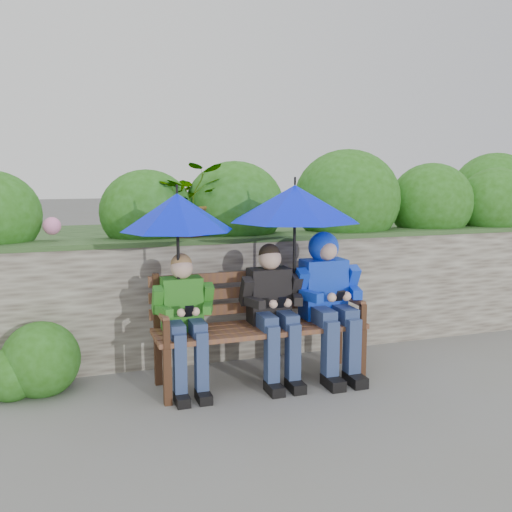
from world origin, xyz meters
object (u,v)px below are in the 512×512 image
object	(u,v)px
park_bench	(258,318)
boy_left	(184,315)
boy_middle	(273,306)
umbrella_right	(295,203)
boy_right	(328,292)
umbrella_left	(177,212)

from	to	relation	value
park_bench	boy_left	distance (m)	0.58
park_bench	boy_middle	distance (m)	0.16
boy_middle	umbrella_right	bearing A→B (deg)	17.34
boy_left	boy_middle	xyz separation A→B (m)	(0.67, -0.00, 0.02)
boy_right	umbrella_right	bearing A→B (deg)	168.28
boy_middle	boy_right	xyz separation A→B (m)	(0.46, 0.01, 0.07)
boy_left	umbrella_right	size ratio (longest dim) A/B	0.99
boy_middle	boy_right	bearing A→B (deg)	0.69
park_bench	boy_right	size ratio (longest dim) A/B	1.43
park_bench	boy_left	size ratio (longest dim) A/B	1.59
park_bench	umbrella_left	size ratio (longest dim) A/B	1.90
boy_middle	boy_right	size ratio (longest dim) A/B	0.94
umbrella_left	boy_middle	bearing A→B (deg)	-2.94
umbrella_left	umbrella_right	size ratio (longest dim) A/B	0.83
boy_right	umbrella_right	world-z (taller)	umbrella_right
boy_middle	umbrella_left	world-z (taller)	umbrella_left
boy_left	umbrella_left	bearing A→B (deg)	133.99
park_bench	umbrella_right	world-z (taller)	umbrella_right
boy_right	umbrella_right	size ratio (longest dim) A/B	1.11
park_bench	umbrella_right	size ratio (longest dim) A/B	1.58
umbrella_right	park_bench	bearing A→B (deg)	178.70
boy_left	boy_right	bearing A→B (deg)	0.06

